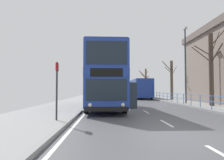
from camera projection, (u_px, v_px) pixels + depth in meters
The scene contains 10 objects.
ground at pixel (167, 135), 6.90m from camera, with size 15.80×140.00×0.20m.
double_decker_bus_main at pixel (105, 79), 16.64m from camera, with size 3.40×10.55×4.35m.
background_bus_far_lane at pixel (140, 88), 35.54m from camera, with size 2.78×10.57×3.07m.
pedestrian_railing_far_kerb at pixel (187, 98), 18.96m from camera, with size 0.05×22.97×0.96m.
bus_stop_sign_near at pixel (57, 84), 9.53m from camera, with size 0.08×0.44×2.55m.
street_lamp_far_side at pixel (185, 59), 21.69m from camera, with size 0.28×0.60×7.61m.
bare_tree_far_00 at pixel (211, 67), 18.10m from camera, with size 2.61×2.73×6.84m.
bare_tree_far_01 at pixel (146, 81), 46.95m from camera, with size 2.36×2.21×5.86m.
bare_tree_far_02 at pixel (171, 79), 29.51m from camera, with size 2.16×1.82×5.30m.
background_building_00 at pixel (222, 72), 38.83m from camera, with size 8.73×11.96×9.33m.
Camera 1 is at (-2.65, -6.92, 1.48)m, focal length 34.73 mm.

